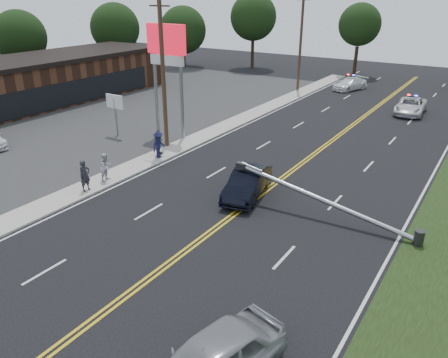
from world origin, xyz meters
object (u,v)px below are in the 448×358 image
Objects in this scene: utility_pole_far at (301,42)px; emergency_b at (350,84)px; fallen_streetlight at (332,204)px; bystander_d at (158,142)px; small_sign at (115,105)px; crashed_sedan at (247,183)px; pylon_sign at (167,54)px; emergency_a at (411,106)px; bystander_b at (106,167)px; bystander_c at (159,145)px; bystander_a at (85,176)px; utility_pole_mid at (163,73)px.

emergency_b is (4.56, 3.62, -4.44)m from utility_pole_far.
bystander_d is (-12.68, 2.34, 0.03)m from fallen_streetlight.
small_sign is 14.06m from crashed_sedan.
emergency_a is (13.58, 16.67, -5.31)m from pylon_sign.
bystander_c is at bearing -8.57° from bystander_b.
bystander_c is at bearing 3.93° from bystander_a.
utility_pole_mid is (4.80, 0.00, 2.75)m from small_sign.
utility_pole_mid reaches higher than fallen_streetlight.
bystander_a is 1.04× the size of bystander_d.
emergency_a is at bearing -22.75° from emergency_b.
small_sign is 22.68m from utility_pole_far.
crashed_sedan is 0.90× the size of emergency_a.
small_sign is at bearing -102.31° from utility_pole_far.
emergency_b is 2.58× the size of bystander_a.
bystander_d is at bearing -88.29° from utility_pole_far.
bystander_b is (-12.32, -2.54, 0.01)m from fallen_streetlight.
utility_pole_mid reaches higher than bystander_a.
bystander_b is 4.40m from bystander_c.
bystander_a is at bearing 175.55° from bystander_b.
bystander_a reaches higher than bystander_d.
fallen_streetlight is at bearing -85.79° from bystander_b.
pylon_sign is 4.59× the size of bystander_c.
bystander_b is at bearing -168.33° from fallen_streetlight.
bystander_c is (-11.13, -20.82, 0.30)m from emergency_a.
bystander_a is 1.07× the size of bystander_b.
utility_pole_mid is 7.83m from bystander_b.
small_sign is 0.70× the size of crashed_sedan.
utility_pole_far is at bearing 6.15° from bystander_a.
small_sign is at bearing 34.43° from bystander_b.
emergency_a is at bearing 50.82° from pylon_sign.
utility_pole_mid is 2.25× the size of emergency_b.
emergency_a is at bearing -15.18° from utility_pole_far.
pylon_sign is 0.85× the size of fallen_streetlight.
small_sign is at bearing 59.74° from bystander_d.
pylon_sign is 2.58× the size of small_sign.
bystander_d is (-11.58, -20.33, 0.26)m from emergency_a.
pylon_sign is at bearing 123.02° from utility_pole_mid.
bystander_c is at bearing -61.76° from utility_pole_mid.
utility_pole_far is 5.74× the size of bystander_c.
emergency_b is 27.98m from bystander_c.
bystander_d is at bearing 169.54° from fallen_streetlight.
fallen_streetlight reaches higher than emergency_b.
pylon_sign reaches higher than bystander_b.
utility_pole_far reaches higher than emergency_b.
small_sign is 0.31× the size of utility_pole_mid.
small_sign is 25.36m from emergency_a.
utility_pole_mid is 6.20× the size of bystander_b.
utility_pole_far is 24.03m from bystander_d.
bystander_b is at bearing 170.77° from bystander_d.
crashed_sedan is at bearing -55.85° from bystander_a.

